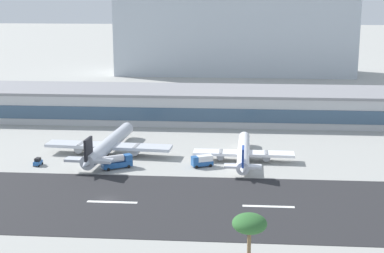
{
  "coord_description": "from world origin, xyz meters",
  "views": [
    {
      "loc": [
        30.76,
        -131.42,
        49.31
      ],
      "look_at": [
        16.71,
        47.2,
        7.14
      ],
      "focal_mm": 55.18,
      "sensor_mm": 36.0,
      "label": 1
    }
  ],
  "objects_px": {
    "service_box_truck_0": "(202,161)",
    "palm_tree_1": "(249,225)",
    "service_baggage_tug_1": "(38,162)",
    "distant_hotel_block": "(235,35)",
    "terminal_building": "(195,104)",
    "service_fuel_truck_2": "(117,161)",
    "airliner_navy_tail_gate_1": "(243,153)",
    "airliner_black_tail_gate_0": "(108,146)"
  },
  "relations": [
    {
      "from": "service_box_truck_0",
      "to": "palm_tree_1",
      "type": "bearing_deg",
      "value": 75.91
    },
    {
      "from": "service_baggage_tug_1",
      "to": "distant_hotel_block",
      "type": "bearing_deg",
      "value": -9.64
    },
    {
      "from": "service_box_truck_0",
      "to": "service_baggage_tug_1",
      "type": "xyz_separation_m",
      "value": [
        -46.77,
        -2.39,
        -0.74
      ]
    },
    {
      "from": "distant_hotel_block",
      "to": "terminal_building",
      "type": "bearing_deg",
      "value": -96.32
    },
    {
      "from": "distant_hotel_block",
      "to": "service_fuel_truck_2",
      "type": "distance_m",
      "value": 195.49
    },
    {
      "from": "palm_tree_1",
      "to": "airliner_navy_tail_gate_1",
      "type": "bearing_deg",
      "value": 90.2
    },
    {
      "from": "service_fuel_truck_2",
      "to": "palm_tree_1",
      "type": "xyz_separation_m",
      "value": [
        35.6,
        -67.47,
        10.28
      ]
    },
    {
      "from": "airliner_navy_tail_gate_1",
      "to": "service_box_truck_0",
      "type": "xyz_separation_m",
      "value": [
        -11.68,
        -5.84,
        -0.85
      ]
    },
    {
      "from": "airliner_black_tail_gate_0",
      "to": "service_baggage_tug_1",
      "type": "bearing_deg",
      "value": 127.59
    },
    {
      "from": "airliner_navy_tail_gate_1",
      "to": "service_baggage_tug_1",
      "type": "bearing_deg",
      "value": 99.2
    },
    {
      "from": "terminal_building",
      "to": "service_baggage_tug_1",
      "type": "bearing_deg",
      "value": -122.0
    },
    {
      "from": "distant_hotel_block",
      "to": "service_box_truck_0",
      "type": "bearing_deg",
      "value": -92.22
    },
    {
      "from": "terminal_building",
      "to": "service_fuel_truck_2",
      "type": "xyz_separation_m",
      "value": [
        -16.9,
        -65.12,
        -3.85
      ]
    },
    {
      "from": "airliner_navy_tail_gate_1",
      "to": "palm_tree_1",
      "type": "relative_size",
      "value": 2.79
    },
    {
      "from": "terminal_building",
      "to": "service_baggage_tug_1",
      "type": "height_order",
      "value": "terminal_building"
    },
    {
      "from": "airliner_black_tail_gate_0",
      "to": "airliner_navy_tail_gate_1",
      "type": "distance_m",
      "value": 40.89
    },
    {
      "from": "airliner_black_tail_gate_0",
      "to": "service_fuel_truck_2",
      "type": "xyz_separation_m",
      "value": [
        5.43,
        -12.52,
        -1.09
      ]
    },
    {
      "from": "terminal_building",
      "to": "service_fuel_truck_2",
      "type": "distance_m",
      "value": 67.38
    },
    {
      "from": "service_baggage_tug_1",
      "to": "palm_tree_1",
      "type": "relative_size",
      "value": 0.24
    },
    {
      "from": "airliner_black_tail_gate_0",
      "to": "service_box_truck_0",
      "type": "bearing_deg",
      "value": -102.68
    },
    {
      "from": "distant_hotel_block",
      "to": "airliner_black_tail_gate_0",
      "type": "relative_size",
      "value": 2.92
    },
    {
      "from": "airliner_navy_tail_gate_1",
      "to": "service_box_truck_0",
      "type": "distance_m",
      "value": 13.09
    },
    {
      "from": "service_box_truck_0",
      "to": "airliner_black_tail_gate_0",
      "type": "bearing_deg",
      "value": -40.99
    },
    {
      "from": "airliner_black_tail_gate_0",
      "to": "airliner_navy_tail_gate_1",
      "type": "xyz_separation_m",
      "value": [
        40.76,
        -3.23,
        -0.48
      ]
    },
    {
      "from": "distant_hotel_block",
      "to": "airliner_black_tail_gate_0",
      "type": "xyz_separation_m",
      "value": [
        -36.38,
        -179.41,
        -19.47
      ]
    },
    {
      "from": "service_baggage_tug_1",
      "to": "service_fuel_truck_2",
      "type": "height_order",
      "value": "service_fuel_truck_2"
    },
    {
      "from": "airliner_black_tail_gate_0",
      "to": "service_box_truck_0",
      "type": "height_order",
      "value": "airliner_black_tail_gate_0"
    },
    {
      "from": "airliner_black_tail_gate_0",
      "to": "service_fuel_truck_2",
      "type": "height_order",
      "value": "airliner_black_tail_gate_0"
    },
    {
      "from": "distant_hotel_block",
      "to": "service_fuel_truck_2",
      "type": "bearing_deg",
      "value": -99.16
    },
    {
      "from": "terminal_building",
      "to": "airliner_black_tail_gate_0",
      "type": "distance_m",
      "value": 57.21
    },
    {
      "from": "airliner_black_tail_gate_0",
      "to": "distant_hotel_block",
      "type": "bearing_deg",
      "value": -6.81
    },
    {
      "from": "service_baggage_tug_1",
      "to": "palm_tree_1",
      "type": "height_order",
      "value": "palm_tree_1"
    },
    {
      "from": "distant_hotel_block",
      "to": "service_baggage_tug_1",
      "type": "xyz_separation_m",
      "value": [
        -54.08,
        -190.87,
        -21.54
      ]
    },
    {
      "from": "service_box_truck_0",
      "to": "terminal_building",
      "type": "bearing_deg",
      "value": -107.42
    },
    {
      "from": "service_baggage_tug_1",
      "to": "service_box_truck_0",
      "type": "bearing_deg",
      "value": -80.9
    },
    {
      "from": "distant_hotel_block",
      "to": "palm_tree_1",
      "type": "bearing_deg",
      "value": -88.97
    },
    {
      "from": "terminal_building",
      "to": "airliner_black_tail_gate_0",
      "type": "height_order",
      "value": "terminal_building"
    },
    {
      "from": "service_fuel_truck_2",
      "to": "palm_tree_1",
      "type": "bearing_deg",
      "value": -93.6
    },
    {
      "from": "airliner_black_tail_gate_0",
      "to": "service_box_truck_0",
      "type": "relative_size",
      "value": 7.25
    },
    {
      "from": "terminal_building",
      "to": "service_baggage_tug_1",
      "type": "xyz_separation_m",
      "value": [
        -40.03,
        -64.06,
        -4.83
      ]
    },
    {
      "from": "service_fuel_truck_2",
      "to": "distant_hotel_block",
      "type": "bearing_deg",
      "value": 49.42
    },
    {
      "from": "distant_hotel_block",
      "to": "service_fuel_truck_2",
      "type": "height_order",
      "value": "distant_hotel_block"
    }
  ]
}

